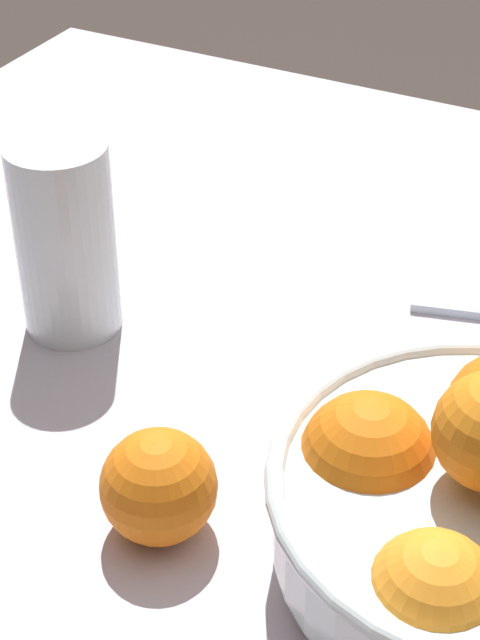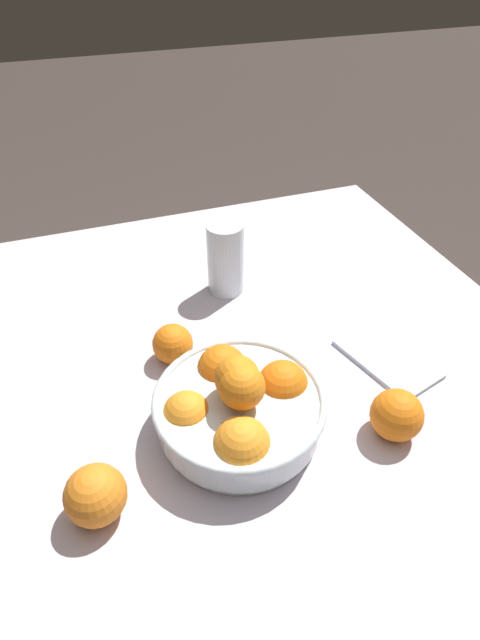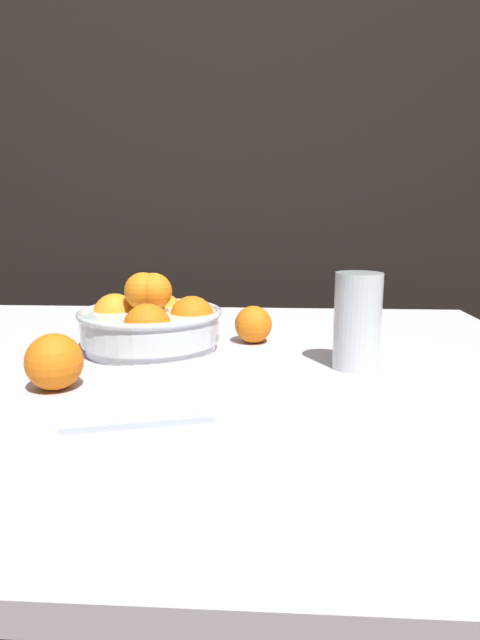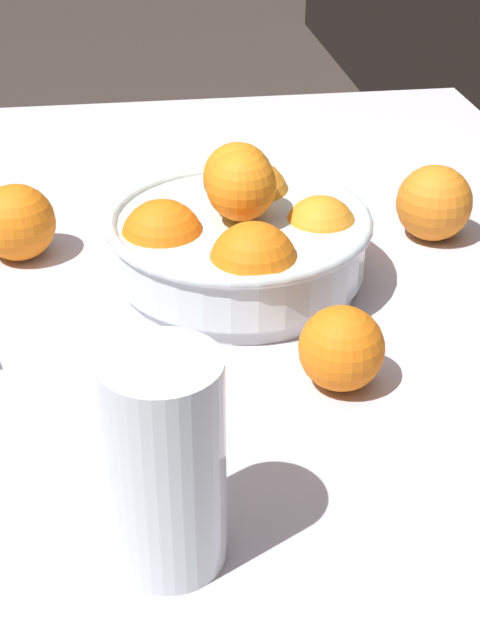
# 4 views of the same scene
# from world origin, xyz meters

# --- Properties ---
(back_wall) EXTENTS (8.00, 0.05, 2.60)m
(back_wall) POSITION_xyz_m (0.00, 1.02, 1.30)
(back_wall) COLOR black
(back_wall) RESTS_ON ground_plane
(dining_table) EXTENTS (1.32, 1.06, 0.71)m
(dining_table) POSITION_xyz_m (0.00, 0.00, 0.64)
(dining_table) COLOR silver
(dining_table) RESTS_ON ground_plane
(fruit_bowl) EXTENTS (0.27, 0.27, 0.14)m
(fruit_bowl) POSITION_xyz_m (-0.06, 0.09, 0.76)
(fruit_bowl) COLOR silver
(fruit_bowl) RESTS_ON dining_table
(juice_glass) EXTENTS (0.08, 0.08, 0.16)m
(juice_glass) POSITION_xyz_m (0.30, -0.01, 0.78)
(juice_glass) COLOR #F4A314
(juice_glass) RESTS_ON dining_table
(orange_loose_near_bowl) EXTENTS (0.07, 0.07, 0.07)m
(orange_loose_near_bowl) POSITION_xyz_m (0.12, 0.15, 0.75)
(orange_loose_near_bowl) COLOR orange
(orange_loose_near_bowl) RESTS_ON dining_table
(orange_loose_front) EXTENTS (0.08, 0.08, 0.08)m
(orange_loose_front) POSITION_xyz_m (-0.14, 0.32, 0.75)
(orange_loose_front) COLOR orange
(orange_loose_front) RESTS_ON dining_table
(orange_loose_aside) EXTENTS (0.08, 0.08, 0.08)m
(orange_loose_aside) POSITION_xyz_m (-0.15, -0.13, 0.75)
(orange_loose_aside) COLOR orange
(orange_loose_aside) RESTS_ON dining_table
(napkin) EXTENTS (0.20, 0.15, 0.01)m
(napkin) POSITION_xyz_m (-0.01, -0.21, 0.71)
(napkin) COLOR silver
(napkin) RESTS_ON dining_table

